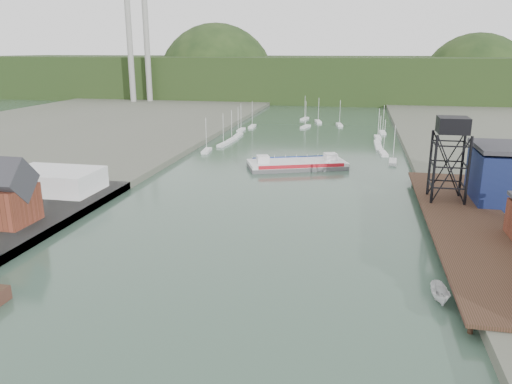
% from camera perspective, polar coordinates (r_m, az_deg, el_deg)
% --- Properties ---
extents(ground, '(600.00, 600.00, 0.00)m').
position_cam_1_polar(ground, '(53.49, -10.31, -18.70)').
color(ground, '#2E483A').
rests_on(ground, ground).
extents(east_pier, '(14.00, 70.00, 2.45)m').
position_cam_1_polar(east_pier, '(92.15, 23.18, -3.28)').
color(east_pier, black).
rests_on(east_pier, ground).
extents(white_shed, '(18.00, 12.00, 4.50)m').
position_cam_1_polar(white_shed, '(112.60, -21.98, 1.23)').
color(white_shed, silver).
rests_on(white_shed, west_quay).
extents(lift_tower, '(6.50, 6.50, 16.00)m').
position_cam_1_polar(lift_tower, '(101.11, 21.53, 6.56)').
color(lift_tower, black).
rests_on(lift_tower, east_pier).
extents(marina_sailboats, '(57.71, 92.65, 0.90)m').
position_cam_1_polar(marina_sailboats, '(182.30, 5.96, 6.43)').
color(marina_sailboats, silver).
rests_on(marina_sailboats, ground).
extents(smokestacks, '(11.20, 8.20, 60.00)m').
position_cam_1_polar(smokestacks, '(299.69, -13.25, 15.49)').
color(smokestacks, gray).
rests_on(smokestacks, ground).
extents(distant_hills, '(500.00, 120.00, 80.00)m').
position_cam_1_polar(distant_hills, '(343.13, 8.16, 12.46)').
color(distant_hills, black).
rests_on(distant_hills, ground).
extents(chain_ferry, '(27.46, 18.67, 3.67)m').
position_cam_1_polar(chain_ferry, '(132.65, 4.70, 3.19)').
color(chain_ferry, '#505153').
rests_on(chain_ferry, ground).
extents(motorboat, '(2.35, 5.35, 2.01)m').
position_cam_1_polar(motorboat, '(67.11, 20.30, -10.90)').
color(motorboat, silver).
rests_on(motorboat, ground).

